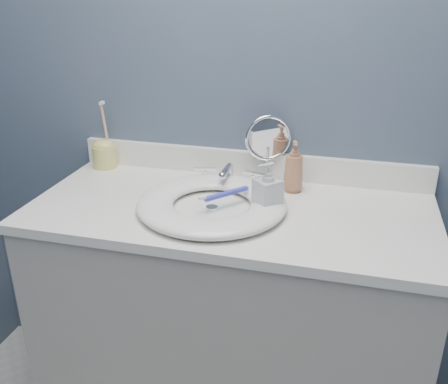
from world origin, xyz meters
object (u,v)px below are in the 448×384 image
(makeup_mirror, at_px, (268,146))
(soap_bottle_clear, at_px, (268,188))
(toothbrush_holder, at_px, (104,152))
(soap_bottle_amber, at_px, (294,167))

(makeup_mirror, bearing_deg, soap_bottle_clear, -101.86)
(makeup_mirror, relative_size, toothbrush_holder, 0.95)
(makeup_mirror, xyz_separation_m, soap_bottle_clear, (0.04, -0.24, -0.05))
(soap_bottle_clear, relative_size, toothbrush_holder, 0.63)
(soap_bottle_clear, bearing_deg, soap_bottle_amber, 118.20)
(soap_bottle_amber, height_order, toothbrush_holder, toothbrush_holder)
(toothbrush_holder, bearing_deg, makeup_mirror, 1.52)
(soap_bottle_amber, distance_m, toothbrush_holder, 0.69)
(soap_bottle_clear, bearing_deg, makeup_mirror, 144.71)
(makeup_mirror, height_order, soap_bottle_clear, makeup_mirror)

